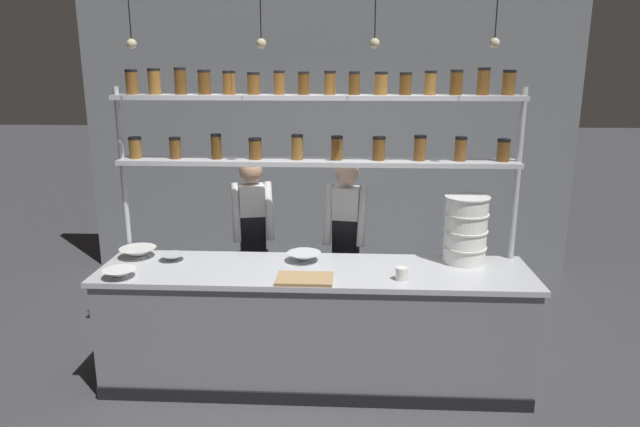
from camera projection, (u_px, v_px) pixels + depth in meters
name	position (u px, v px, depth m)	size (l,w,h in m)	color
ground_plane	(315.00, 379.00, 4.50)	(40.00, 40.00, 0.00)	#3D3D42
back_wall	(328.00, 136.00, 6.61)	(5.63, 0.12, 3.22)	gray
prep_counter	(315.00, 325.00, 4.38)	(3.23, 0.76, 0.92)	gray
spice_shelf_unit	(317.00, 131.00, 4.34)	(3.12, 0.28, 2.38)	#B7BABF
chef_left	(253.00, 236.00, 5.11)	(0.41, 0.33, 1.61)	black
chef_center	(346.00, 240.00, 4.97)	(0.39, 0.31, 1.62)	black
container_stack	(466.00, 230.00, 4.35)	(0.34, 0.34, 0.52)	white
cutting_board	(305.00, 279.00, 4.03)	(0.40, 0.26, 0.02)	#A88456
prep_bowl_near_left	(304.00, 257.00, 4.43)	(0.27, 0.27, 0.07)	silver
prep_bowl_center_front	(138.00, 253.00, 4.52)	(0.29, 0.29, 0.08)	silver
prep_bowl_center_back	(120.00, 274.00, 4.08)	(0.24, 0.24, 0.07)	white
prep_bowl_near_right	(173.00, 257.00, 4.45)	(0.19, 0.19, 0.05)	#B2B7BC
serving_cup_front	(401.00, 274.00, 4.03)	(0.08, 0.08, 0.09)	silver
pendant_light_row	(314.00, 38.00, 3.86)	(2.54, 0.07, 0.67)	black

